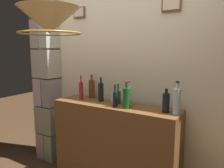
{
  "coord_description": "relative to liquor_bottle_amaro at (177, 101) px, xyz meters",
  "views": [
    {
      "loc": [
        1.27,
        -1.31,
        1.7
      ],
      "look_at": [
        0.0,
        0.77,
        1.31
      ],
      "focal_mm": 34.83,
      "sensor_mm": 36.0,
      "label": 1
    }
  ],
  "objects": [
    {
      "name": "liquor_bottle_rye",
      "position": [
        -0.53,
        -0.05,
        -0.02
      ],
      "size": [
        0.08,
        0.08,
        0.3
      ],
      "color": "#195520",
      "rests_on": "bar_shelf_unit"
    },
    {
      "name": "liquor_bottle_vermouth",
      "position": [
        -0.95,
        0.08,
        -0.02
      ],
      "size": [
        0.07,
        0.07,
        0.3
      ],
      "color": "black",
      "rests_on": "bar_shelf_unit"
    },
    {
      "name": "liquor_bottle_amaro",
      "position": [
        0.0,
        0.0,
        0.0
      ],
      "size": [
        0.08,
        0.08,
        0.33
      ],
      "color": "#A7C1CE",
      "rests_on": "bar_shelf_unit"
    },
    {
      "name": "liquor_bottle_tequila",
      "position": [
        -0.67,
        -0.07,
        -0.04
      ],
      "size": [
        0.05,
        0.05,
        0.25
      ],
      "color": "black",
      "rests_on": "bar_shelf_unit"
    },
    {
      "name": "liquor_bottle_port",
      "position": [
        -0.11,
        0.02,
        -0.03
      ],
      "size": [
        0.07,
        0.07,
        0.26
      ],
      "color": "black",
      "rests_on": "bar_shelf_unit"
    },
    {
      "name": "panelled_rear_partition",
      "position": [
        -0.73,
        0.3,
        0.19
      ],
      "size": [
        3.12,
        0.15,
        2.61
      ],
      "color": "beige",
      "rests_on": "ground"
    },
    {
      "name": "liquor_bottle_brandy",
      "position": [
        -0.7,
        0.07,
        -0.05
      ],
      "size": [
        0.07,
        0.07,
        0.25
      ],
      "color": "#184D22",
      "rests_on": "bar_shelf_unit"
    },
    {
      "name": "glass_tumbler_rocks",
      "position": [
        -0.8,
        0.13,
        -0.08
      ],
      "size": [
        0.07,
        0.07,
        0.11
      ],
      "color": "silver",
      "rests_on": "bar_shelf_unit"
    },
    {
      "name": "liquor_bottle_vodka",
      "position": [
        -0.57,
        0.07,
        -0.02
      ],
      "size": [
        0.07,
        0.07,
        0.28
      ],
      "color": "silver",
      "rests_on": "bar_shelf_unit"
    },
    {
      "name": "liquor_bottle_scotch",
      "position": [
        -1.22,
        0.02,
        -0.02
      ],
      "size": [
        0.05,
        0.05,
        0.32
      ],
      "color": "maroon",
      "rests_on": "bar_shelf_unit"
    },
    {
      "name": "liquor_bottle_mezcal",
      "position": [
        -1.17,
        0.17,
        -0.01
      ],
      "size": [
        0.08,
        0.08,
        0.31
      ],
      "color": "brown",
      "rests_on": "bar_shelf_unit"
    },
    {
      "name": "pendant_lamp",
      "position": [
        -0.91,
        -0.76,
        0.74
      ],
      "size": [
        0.53,
        0.53,
        0.55
      ],
      "color": "beige"
    },
    {
      "name": "bar_shelf_unit",
      "position": [
        -0.73,
        0.02,
        -0.67
      ],
      "size": [
        1.55,
        0.41,
        1.06
      ],
      "primitive_type": "cube",
      "color": "brown",
      "rests_on": "ground"
    },
    {
      "name": "stone_pillar",
      "position": [
        -1.97,
        0.16,
        0.07
      ],
      "size": [
        0.35,
        0.33,
        2.54
      ],
      "color": "#A98B90",
      "rests_on": "ground"
    }
  ]
}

